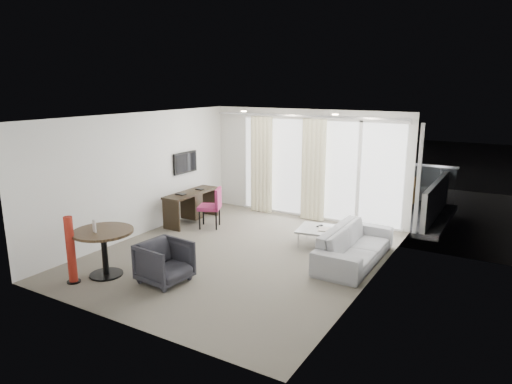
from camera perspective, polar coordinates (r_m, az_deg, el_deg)
The scene contains 28 objects.
floor at distance 8.80m, azimuth -2.00°, elevation -7.77°, with size 5.00×6.00×0.00m, color #696255.
ceiling at distance 8.22m, azimuth -2.15°, elevation 9.38°, with size 5.00×6.00×0.00m, color white.
wall_left at distance 9.96m, azimuth -14.30°, elevation 2.12°, with size 0.00×6.00×2.60m, color silver.
wall_right at distance 7.41m, azimuth 14.45°, elevation -1.69°, with size 0.00×6.00×2.60m, color silver.
wall_front at distance 6.19m, azimuth -17.23°, elevation -4.84°, with size 5.00×0.00×2.60m, color silver.
window_panel at distance 10.90m, azimuth 7.76°, elevation 2.83°, with size 4.00×0.02×2.38m, color white, non-canonical shape.
window_frame at distance 10.88m, azimuth 7.73°, elevation 2.81°, with size 4.10×0.06×2.44m, color white, non-canonical shape.
curtain_left at distance 11.38m, azimuth 0.69°, elevation 3.40°, with size 0.60×0.20×2.38m, color beige, non-canonical shape.
curtain_right at distance 10.77m, azimuth 7.17°, elevation 2.72°, with size 0.60×0.20×2.38m, color beige, non-canonical shape.
curtain_track at distance 10.71m, azimuth 6.13°, elevation 9.43°, with size 4.80×0.04×0.04m, color #B2B2B7, non-canonical shape.
downlight_a at distance 10.05m, azimuth -1.55°, elevation 10.05°, with size 0.12×0.12×0.02m, color #FFE0B2.
downlight_b at distance 9.12m, azimuth 9.87°, elevation 9.52°, with size 0.12×0.12×0.02m, color #FFE0B2.
desk at distance 10.78m, azimuth -8.05°, elevation -1.87°, with size 0.48×1.54×0.72m, color black, non-canonical shape.
tv at distance 10.98m, azimuth -8.84°, elevation 3.66°, with size 0.05×0.80×0.50m, color black, non-canonical shape.
desk_chair at distance 10.31m, azimuth -5.85°, elevation -1.96°, with size 0.50×0.47×0.92m, color #912350, non-canonical shape.
round_table at distance 8.14m, azimuth -18.39°, elevation -7.25°, with size 1.00×1.00×0.80m, color #382817, non-canonical shape.
menu_card at distance 7.99m, azimuth -19.45°, elevation -5.29°, with size 0.11×0.02×0.21m, color white, non-canonical shape.
red_lamp at distance 8.00m, azimuth -22.15°, elevation -6.73°, with size 0.22×0.22×1.12m, color maroon.
tub_armchair at distance 7.65m, azimuth -11.35°, elevation -8.61°, with size 0.73×0.75×0.68m, color #26252C.
coffee_table at distance 9.30m, azimuth 7.78°, elevation -5.56°, with size 0.78×0.78×0.35m, color gray, non-canonical shape.
remote at distance 9.38m, azimuth 7.98°, elevation -4.21°, with size 0.05×0.16×0.02m, color black, non-canonical shape.
magazine at distance 9.18m, azimuth 8.50°, elevation -4.62°, with size 0.21×0.26×0.01m, color gray, non-canonical shape.
sofa at distance 8.53m, azimuth 12.24°, elevation -6.50°, with size 2.18×0.85×0.64m, color #96979A.
terrace_slab at distance 12.55m, azimuth 10.28°, elevation -1.76°, with size 5.60×3.00×0.12m, color #4D4D50.
rattan_chair_a at distance 11.69m, azimuth 11.55°, elevation -0.45°, with size 0.59×0.59×0.87m, color brown, non-canonical shape.
rattan_chair_b at distance 12.04m, azimuth 17.30°, elevation -0.28°, with size 0.62×0.62×0.91m, color brown, non-canonical shape.
rattan_table at distance 11.95m, azimuth 16.77°, elevation -1.33°, with size 0.51×0.51×0.51m, color brown, non-canonical shape.
balustrade at distance 13.76m, azimuth 12.49°, elevation 1.86°, with size 5.50×0.06×1.05m, color #B2B2B7, non-canonical shape.
Camera 1 is at (4.43, -6.91, 3.17)m, focal length 32.00 mm.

